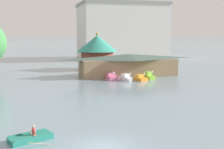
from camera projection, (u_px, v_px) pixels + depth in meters
name	position (u px, v px, depth m)	size (l,w,h in m)	color
ground_plane	(103.00, 148.00, 22.13)	(2000.00, 2000.00, 0.00)	gray
rowboat_with_rower	(31.00, 138.00, 23.56)	(3.70, 3.90, 1.32)	#237A6B
pedal_boat_pink	(111.00, 77.00, 55.02)	(1.91, 2.71, 1.68)	pink
pedal_boat_white	(126.00, 78.00, 54.38)	(2.08, 2.84, 1.54)	white
pedal_boat_orange	(140.00, 78.00, 54.26)	(2.29, 2.70, 1.59)	orange
pedal_boat_lime	(149.00, 76.00, 55.87)	(1.70, 2.49, 1.69)	#8CCC3F
boathouse	(128.00, 64.00, 60.66)	(21.06, 7.69, 4.47)	#9E7F5B
green_roof_pavilion	(97.00, 50.00, 71.18)	(9.95, 9.95, 8.97)	brown
background_building_block	(121.00, 31.00, 103.15)	(29.01, 20.26, 19.19)	silver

